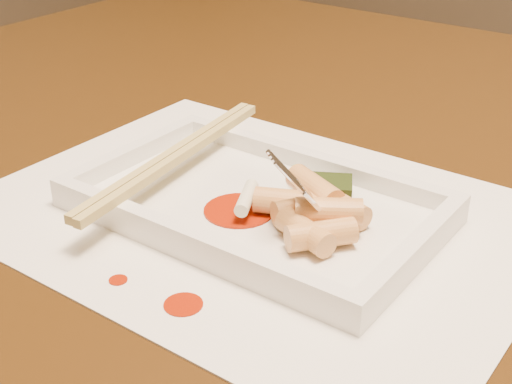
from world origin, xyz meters
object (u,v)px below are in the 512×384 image
Objects in this scene: chopstick_a at (171,155)px; placemat at (256,215)px; plate_base at (256,209)px; table at (446,281)px; fork at (360,124)px.

placemat is at bearing 0.00° from chopstick_a.
table is at bearing 56.13° from plate_base.
plate_base is 1.11× the size of chopstick_a.
fork is at bearing 14.42° from plate_base.
placemat is 0.11m from fork.
fork reaches higher than plate_base.
plate_base is 0.08m from chopstick_a.
chopstick_a is at bearing -173.25° from fork.
chopstick_a is (-0.18, -0.15, 0.13)m from table.
fork is (-0.03, -0.13, 0.18)m from table.
fork is at bearing 6.75° from chopstick_a.
plate_base is (-0.10, -0.15, 0.11)m from table.
placemat is at bearing -165.58° from fork.
fork reaches higher than placemat.
placemat is 2.86× the size of fork.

